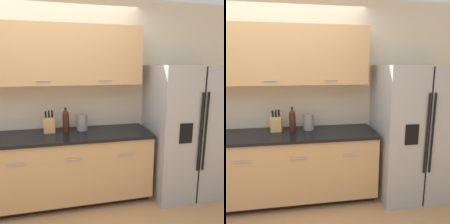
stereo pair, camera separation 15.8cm
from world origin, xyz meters
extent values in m
cube|color=beige|center=(0.00, 1.19, 1.30)|extent=(10.00, 0.05, 2.60)
cube|color=tan|center=(0.01, 1.00, 1.85)|extent=(2.42, 0.32, 0.71)
cylinder|color=#99999E|center=(0.01, 0.83, 1.56)|extent=(0.16, 0.01, 0.01)
cylinder|color=#99999E|center=(0.74, 0.83, 1.56)|extent=(0.16, 0.01, 0.01)
cube|color=black|center=(0.01, 0.88, 0.04)|extent=(2.51, 0.54, 0.09)
cube|color=tan|center=(0.01, 0.84, 0.48)|extent=(2.55, 0.62, 0.78)
cube|color=black|center=(0.01, 0.83, 0.89)|extent=(2.58, 0.64, 0.03)
cylinder|color=#99999E|center=(-0.30, 0.52, 0.69)|extent=(0.20, 0.01, 0.01)
cylinder|color=#99999E|center=(0.32, 0.52, 0.69)|extent=(0.20, 0.01, 0.01)
cylinder|color=#99999E|center=(0.93, 0.52, 0.69)|extent=(0.20, 0.01, 0.01)
cube|color=#9E9EA0|center=(1.82, 0.77, 0.87)|extent=(0.95, 0.77, 1.74)
cube|color=black|center=(1.82, 0.38, 0.87)|extent=(0.01, 0.01, 1.70)
cylinder|color=black|center=(1.79, 0.37, 0.96)|extent=(0.02, 0.02, 0.96)
cylinder|color=black|center=(1.86, 0.37, 0.96)|extent=(0.02, 0.02, 0.96)
cube|color=black|center=(1.61, 0.38, 0.96)|extent=(0.16, 0.01, 0.24)
cube|color=tan|center=(0.04, 0.96, 1.00)|extent=(0.14, 0.12, 0.19)
cylinder|color=black|center=(0.00, 0.97, 1.13)|extent=(0.02, 0.04, 0.08)
cylinder|color=black|center=(0.00, 0.94, 1.14)|extent=(0.02, 0.03, 0.08)
cylinder|color=black|center=(0.04, 0.97, 1.14)|extent=(0.02, 0.03, 0.09)
cylinder|color=black|center=(0.04, 0.94, 1.13)|extent=(0.02, 0.03, 0.08)
cylinder|color=black|center=(0.08, 0.97, 1.14)|extent=(0.02, 0.04, 0.09)
cylinder|color=black|center=(0.08, 0.94, 1.14)|extent=(0.02, 0.04, 0.09)
cylinder|color=#3D1914|center=(0.24, 0.95, 1.01)|extent=(0.08, 0.08, 0.22)
sphere|color=#3D1914|center=(0.24, 0.95, 1.13)|extent=(0.08, 0.08, 0.08)
cylinder|color=#3D1914|center=(0.24, 0.95, 1.16)|extent=(0.03, 0.03, 0.07)
cylinder|color=black|center=(0.24, 0.95, 1.20)|extent=(0.03, 0.03, 0.02)
cylinder|color=gray|center=(0.45, 0.97, 1.00)|extent=(0.14, 0.14, 0.19)
cylinder|color=gray|center=(0.45, 0.97, 1.10)|extent=(0.14, 0.14, 0.01)
sphere|color=gray|center=(0.45, 0.97, 1.11)|extent=(0.02, 0.02, 0.02)
camera|label=1|loc=(0.24, -1.82, 1.71)|focal=35.00mm
camera|label=2|loc=(0.40, -1.85, 1.71)|focal=35.00mm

